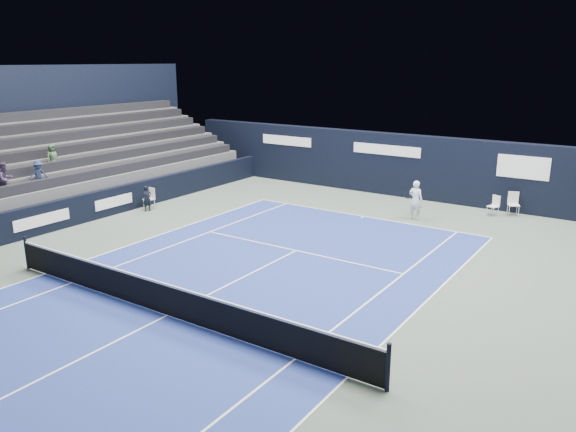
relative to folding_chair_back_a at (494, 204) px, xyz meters
name	(u,v)px	position (x,y,z in m)	size (l,w,h in m)	color
ground	(216,291)	(-4.67, -13.24, -0.52)	(48.00, 48.00, 0.00)	#4D5B52
court_surface	(167,316)	(-4.67, -15.24, -0.51)	(10.97, 23.77, 0.01)	navy
folding_chair_back_a	(494,204)	(0.00, 0.00, 0.00)	(0.53, 0.52, 0.91)	silver
folding_chair_back_b	(513,202)	(0.67, 0.54, 0.08)	(0.60, 0.59, 1.04)	silver
line_judge_chair	(150,197)	(-13.53, -7.56, 0.03)	(0.47, 0.46, 0.96)	white
line_judge	(147,198)	(-13.30, -7.96, 0.07)	(0.42, 0.28, 1.16)	black
court_markings	(167,315)	(-4.67, -15.24, -0.51)	(11.03, 23.83, 0.00)	white
tennis_net	(166,298)	(-4.67, -15.24, -0.01)	(12.90, 0.10, 1.10)	black
back_sponsor_wall	(407,166)	(-4.66, 1.25, 1.04)	(26.00, 0.63, 3.10)	black
side_barrier_left	(111,201)	(-14.17, -9.27, 0.08)	(0.33, 22.00, 1.20)	black
spectator_stand	(74,160)	(-17.94, -8.27, 1.44)	(6.00, 18.00, 6.40)	#4E4E50
tennis_player	(415,200)	(-2.69, -2.50, 0.34)	(0.63, 0.83, 1.70)	white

